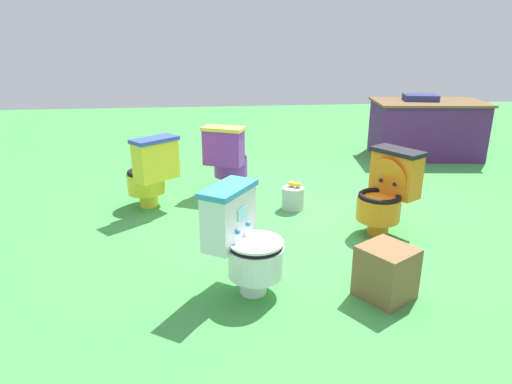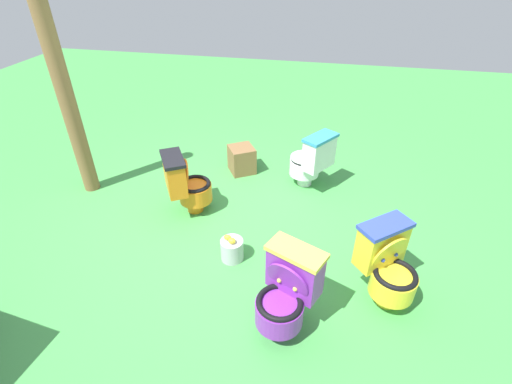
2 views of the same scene
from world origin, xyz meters
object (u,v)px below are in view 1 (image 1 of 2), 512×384
object	(u,v)px
small_crate	(386,272)
toilet_yellow	(151,172)
lemon_bucket	(293,197)
toilet_orange	(387,191)
toilet_white	(244,240)
toilet_purple	(227,157)
vendor_table	(426,129)

from	to	relation	value
small_crate	toilet_yellow	bearing A→B (deg)	132.82
toilet_yellow	lemon_bucket	xyz separation A→B (m)	(1.38, -0.18, -0.26)
toilet_orange	toilet_yellow	bearing A→B (deg)	37.02
toilet_white	small_crate	bearing A→B (deg)	112.42
toilet_yellow	small_crate	distance (m)	2.49
toilet_orange	toilet_white	bearing A→B (deg)	91.00
toilet_white	lemon_bucket	world-z (taller)	toilet_white
toilet_yellow	toilet_white	xyz separation A→B (m)	(0.77, -1.64, -0.00)
toilet_purple	vendor_table	xyz separation A→B (m)	(2.81, 1.17, 0.02)
toilet_orange	small_crate	bearing A→B (deg)	127.94
vendor_table	toilet_purple	bearing A→B (deg)	-157.45
vendor_table	small_crate	distance (m)	3.94
small_crate	toilet_orange	bearing A→B (deg)	69.35
lemon_bucket	small_crate	bearing A→B (deg)	-79.45
toilet_purple	small_crate	distance (m)	2.46
toilet_purple	toilet_white	distance (m)	2.10
vendor_table	small_crate	size ratio (longest dim) A/B	4.41
toilet_white	lemon_bucket	xyz separation A→B (m)	(0.61, 1.46, -0.25)
toilet_white	vendor_table	xyz separation A→B (m)	(2.81, 3.26, 0.02)
toilet_yellow	lemon_bucket	bearing A→B (deg)	-47.31
toilet_purple	lemon_bucket	distance (m)	0.92
toilet_purple	vendor_table	bearing A→B (deg)	46.88
toilet_purple	toilet_orange	world-z (taller)	same
toilet_orange	vendor_table	xyz separation A→B (m)	(1.52, 2.44, 0.02)
vendor_table	small_crate	world-z (taller)	vendor_table
toilet_yellow	vendor_table	size ratio (longest dim) A/B	0.47
small_crate	vendor_table	bearing A→B (deg)	61.13
toilet_purple	toilet_yellow	bearing A→B (deg)	-124.94
toilet_white	vendor_table	bearing A→B (deg)	172.89
toilet_yellow	small_crate	bearing A→B (deg)	-87.07
toilet_purple	small_crate	bearing A→B (deg)	-43.82
toilet_orange	toilet_yellow	distance (m)	2.22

